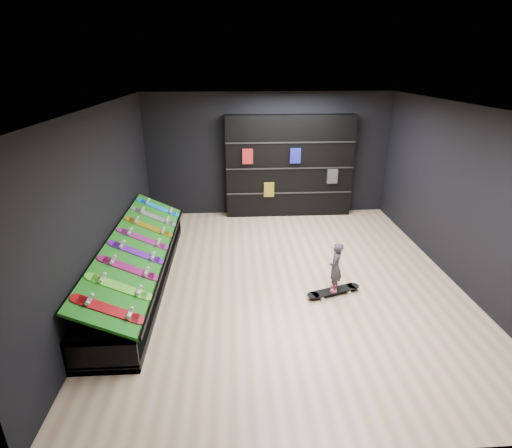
{
  "coord_description": "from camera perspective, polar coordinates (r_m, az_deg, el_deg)",
  "views": [
    {
      "loc": [
        -0.89,
        -6.25,
        3.62
      ],
      "look_at": [
        -0.5,
        0.2,
        1.0
      ],
      "focal_mm": 28.0,
      "sensor_mm": 36.0,
      "label": 1
    }
  ],
  "objects": [
    {
      "name": "display_board_2",
      "position": [
        6.36,
        -17.71,
        -6.03
      ],
      "size": [
        0.93,
        0.22,
        0.5
      ],
      "primitive_type": null,
      "rotation": [
        0.0,
        0.44,
        0.0
      ],
      "color": "#E5198C",
      "rests_on": "turf_ramp"
    },
    {
      "name": "display_board_0",
      "position": [
        5.46,
        -20.31,
        -11.36
      ],
      "size": [
        0.93,
        0.22,
        0.5
      ],
      "primitive_type": null,
      "rotation": [
        0.0,
        0.44,
        0.0
      ],
      "color": "red",
      "rests_on": "turf_ramp"
    },
    {
      "name": "display_rack",
      "position": [
        7.29,
        -16.3,
        -6.43
      ],
      "size": [
        0.9,
        4.5,
        0.5
      ],
      "primitive_type": null,
      "color": "black",
      "rests_on": "ground"
    },
    {
      "name": "back_shelving",
      "position": [
        9.96,
        4.78,
        8.19
      ],
      "size": [
        3.11,
        0.36,
        2.49
      ],
      "primitive_type": "cube",
      "color": "black",
      "rests_on": "ground"
    },
    {
      "name": "floor_skateboard",
      "position": [
        6.91,
        11.0,
        -9.56
      ],
      "size": [
        1.0,
        0.52,
        0.09
      ],
      "primitive_type": null,
      "rotation": [
        0.0,
        0.0,
        0.32
      ],
      "color": "black",
      "rests_on": "ground"
    },
    {
      "name": "wall_right",
      "position": [
        7.66,
        27.29,
        3.5
      ],
      "size": [
        0.02,
        7.0,
        3.0
      ],
      "primitive_type": "cube",
      "color": "black",
      "rests_on": "ground"
    },
    {
      "name": "display_board_7",
      "position": [
        8.79,
        -13.74,
        2.28
      ],
      "size": [
        0.93,
        0.22,
        0.5
      ],
      "primitive_type": null,
      "rotation": [
        0.0,
        0.44,
        0.0
      ],
      "color": "blue",
      "rests_on": "turf_ramp"
    },
    {
      "name": "child",
      "position": [
        6.76,
        11.18,
        -7.36
      ],
      "size": [
        0.21,
        0.23,
        0.51
      ],
      "primitive_type": "imported",
      "rotation": [
        0.0,
        0.0,
        -2.01
      ],
      "color": "black",
      "rests_on": "floor_skateboard"
    },
    {
      "name": "display_board_4",
      "position": [
        7.31,
        -15.8,
        -2.04
      ],
      "size": [
        0.93,
        0.22,
        0.5
      ],
      "primitive_type": null,
      "rotation": [
        0.0,
        0.44,
        0.0
      ],
      "color": "#2626BF",
      "rests_on": "turf_ramp"
    },
    {
      "name": "wall_front",
      "position": [
        3.58,
        12.02,
        -14.75
      ],
      "size": [
        6.0,
        0.02,
        3.0
      ],
      "primitive_type": "cube",
      "color": "black",
      "rests_on": "ground"
    },
    {
      "name": "ceiling",
      "position": [
        6.34,
        4.82,
        16.39
      ],
      "size": [
        6.0,
        7.0,
        0.01
      ],
      "primitive_type": "cube",
      "color": "white",
      "rests_on": "ground"
    },
    {
      "name": "display_board_1",
      "position": [
        5.9,
        -18.9,
        -8.49
      ],
      "size": [
        0.93,
        0.22,
        0.5
      ],
      "primitive_type": null,
      "rotation": [
        0.0,
        0.44,
        0.0
      ],
      "color": "green",
      "rests_on": "turf_ramp"
    },
    {
      "name": "floor",
      "position": [
        7.28,
        4.07,
        -7.82
      ],
      "size": [
        6.0,
        7.0,
        0.01
      ],
      "primitive_type": "cube",
      "color": "tan",
      "rests_on": "ground"
    },
    {
      "name": "wall_back",
      "position": [
        10.02,
        1.74,
        9.84
      ],
      "size": [
        6.0,
        0.02,
        3.0
      ],
      "primitive_type": "cube",
      "color": "black",
      "rests_on": "ground"
    },
    {
      "name": "display_board_3",
      "position": [
        6.83,
        -16.68,
        -3.9
      ],
      "size": [
        0.93,
        0.22,
        0.5
      ],
      "primitive_type": null,
      "rotation": [
        0.0,
        0.44,
        0.0
      ],
      "color": "purple",
      "rests_on": "turf_ramp"
    },
    {
      "name": "turf_ramp",
      "position": [
        7.08,
        -16.3,
        -3.14
      ],
      "size": [
        0.92,
        4.5,
        0.46
      ],
      "primitive_type": "cube",
      "rotation": [
        0.0,
        0.44,
        0.0
      ],
      "color": "#10540D",
      "rests_on": "display_rack"
    },
    {
      "name": "display_board_6",
      "position": [
        8.29,
        -14.34,
        1.01
      ],
      "size": [
        0.93,
        0.22,
        0.5
      ],
      "primitive_type": null,
      "rotation": [
        0.0,
        0.44,
        0.0
      ],
      "color": "black",
      "rests_on": "turf_ramp"
    },
    {
      "name": "wall_left",
      "position": [
        6.93,
        -21.03,
        2.74
      ],
      "size": [
        0.02,
        7.0,
        3.0
      ],
      "primitive_type": "cube",
      "color": "black",
      "rests_on": "ground"
    },
    {
      "name": "display_board_5",
      "position": [
        7.8,
        -15.02,
        -0.42
      ],
      "size": [
        0.93,
        0.22,
        0.5
      ],
      "primitive_type": null,
      "rotation": [
        0.0,
        0.44,
        0.0
      ],
      "color": "yellow",
      "rests_on": "turf_ramp"
    }
  ]
}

